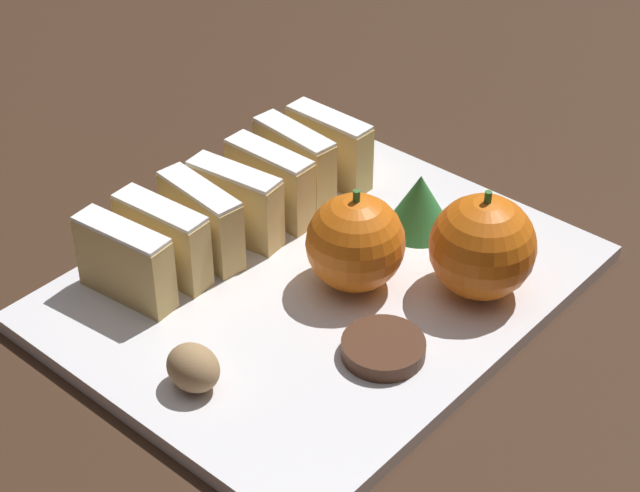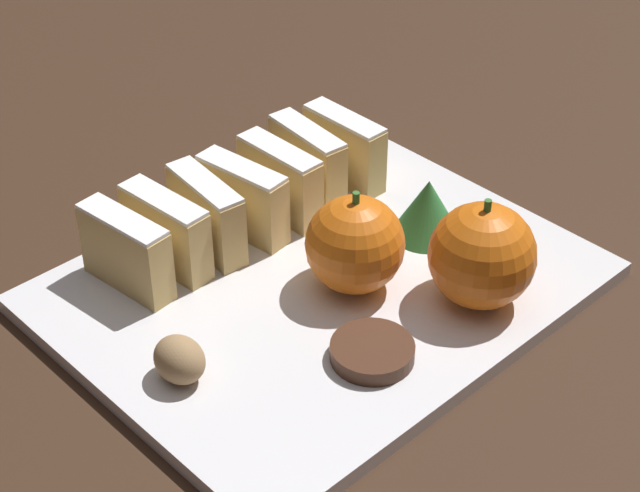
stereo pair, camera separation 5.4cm
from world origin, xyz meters
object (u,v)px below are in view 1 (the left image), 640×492
Objects in this scene: chocolate_cookie at (383,348)px; walnut at (193,368)px; orange_near at (482,247)px; orange_far at (355,243)px.

walnut is at bearing -125.27° from chocolate_cookie.
orange_near is 0.10m from chocolate_cookie.
walnut is (-0.01, -0.15, -0.02)m from orange_far.
orange_near reaches higher than chocolate_cookie.
orange_near is at bearing 35.90° from orange_far.
walnut is at bearing -93.36° from orange_far.
orange_far is (-0.07, -0.05, -0.00)m from orange_near.
orange_far reaches higher than chocolate_cookie.
chocolate_cookie is (0.06, -0.05, -0.03)m from orange_far.
orange_near is at bearing 68.23° from walnut.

